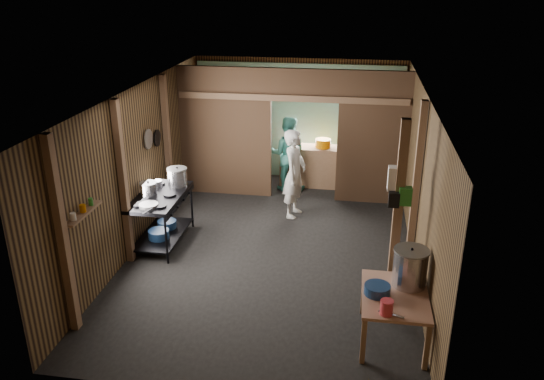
% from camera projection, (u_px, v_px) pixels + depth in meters
% --- Properties ---
extents(floor, '(4.50, 7.00, 0.00)m').
position_uv_depth(floor, '(274.00, 246.00, 9.10)').
color(floor, black).
rests_on(floor, ground).
extents(ceiling, '(4.50, 7.00, 0.00)m').
position_uv_depth(ceiling, '(274.00, 92.00, 8.13)').
color(ceiling, '#403D39').
rests_on(ceiling, ground).
extents(wall_back, '(4.50, 0.00, 2.60)m').
position_uv_depth(wall_back, '(299.00, 119.00, 11.82)').
color(wall_back, brown).
rests_on(wall_back, ground).
extents(wall_front, '(4.50, 0.00, 2.60)m').
position_uv_depth(wall_front, '(220.00, 294.00, 5.41)').
color(wall_front, brown).
rests_on(wall_front, ground).
extents(wall_left, '(0.00, 7.00, 2.60)m').
position_uv_depth(wall_left, '(139.00, 166.00, 8.95)').
color(wall_left, brown).
rests_on(wall_left, ground).
extents(wall_right, '(0.00, 7.00, 2.60)m').
position_uv_depth(wall_right, '(420.00, 182.00, 8.29)').
color(wall_right, brown).
rests_on(wall_right, ground).
extents(partition_left, '(1.85, 0.10, 2.60)m').
position_uv_depth(partition_left, '(225.00, 132.00, 10.83)').
color(partition_left, '#3F2D20').
rests_on(partition_left, floor).
extents(partition_right, '(1.35, 0.10, 2.60)m').
position_uv_depth(partition_right, '(373.00, 139.00, 10.40)').
color(partition_right, '#3F2D20').
rests_on(partition_right, floor).
extents(partition_header, '(1.30, 0.10, 0.60)m').
position_uv_depth(partition_header, '(305.00, 85.00, 10.22)').
color(partition_header, '#3F2D20').
rests_on(partition_header, wall_back).
extents(turquoise_panel, '(4.40, 0.06, 2.50)m').
position_uv_depth(turquoise_panel, '(298.00, 122.00, 11.79)').
color(turquoise_panel, '#74BFB1').
rests_on(turquoise_panel, wall_back).
extents(back_counter, '(1.20, 0.50, 0.85)m').
position_uv_depth(back_counter, '(309.00, 166.00, 11.60)').
color(back_counter, brown).
rests_on(back_counter, floor).
extents(wall_clock, '(0.20, 0.03, 0.20)m').
position_uv_depth(wall_clock, '(310.00, 93.00, 11.47)').
color(wall_clock, silver).
rests_on(wall_clock, wall_back).
extents(post_left_a, '(0.10, 0.12, 2.60)m').
position_uv_depth(post_left_a, '(62.00, 237.00, 6.55)').
color(post_left_a, brown).
rests_on(post_left_a, floor).
extents(post_left_b, '(0.10, 0.12, 2.60)m').
position_uv_depth(post_left_b, '(123.00, 184.00, 8.20)').
color(post_left_b, brown).
rests_on(post_left_b, floor).
extents(post_left_c, '(0.10, 0.12, 2.60)m').
position_uv_depth(post_left_c, '(167.00, 145.00, 10.04)').
color(post_left_c, brown).
rests_on(post_left_c, floor).
extents(post_right, '(0.10, 0.12, 2.60)m').
position_uv_depth(post_right, '(416.00, 186.00, 8.12)').
color(post_right, brown).
rests_on(post_right, floor).
extents(post_free, '(0.12, 0.12, 2.60)m').
position_uv_depth(post_free, '(397.00, 215.00, 7.16)').
color(post_free, brown).
rests_on(post_free, floor).
extents(cross_beam, '(4.40, 0.12, 0.12)m').
position_uv_depth(cross_beam, '(291.00, 98.00, 10.31)').
color(cross_beam, brown).
rests_on(cross_beam, wall_left).
extents(pan_lid_big, '(0.03, 0.34, 0.34)m').
position_uv_depth(pan_lid_big, '(148.00, 139.00, 9.18)').
color(pan_lid_big, gray).
rests_on(pan_lid_big, wall_left).
extents(pan_lid_small, '(0.03, 0.30, 0.30)m').
position_uv_depth(pan_lid_small, '(157.00, 138.00, 9.58)').
color(pan_lid_small, black).
rests_on(pan_lid_small, wall_left).
extents(wall_shelf, '(0.14, 0.80, 0.03)m').
position_uv_depth(wall_shelf, '(83.00, 213.00, 6.97)').
color(wall_shelf, brown).
rests_on(wall_shelf, wall_left).
extents(jar_white, '(0.07, 0.07, 0.10)m').
position_uv_depth(jar_white, '(73.00, 217.00, 6.72)').
color(jar_white, silver).
rests_on(jar_white, wall_shelf).
extents(jar_yellow, '(0.08, 0.08, 0.10)m').
position_uv_depth(jar_yellow, '(83.00, 208.00, 6.95)').
color(jar_yellow, '#CA6D01').
rests_on(jar_yellow, wall_shelf).
extents(jar_green, '(0.06, 0.06, 0.10)m').
position_uv_depth(jar_green, '(91.00, 202.00, 7.15)').
color(jar_green, '#287E29').
rests_on(jar_green, wall_shelf).
extents(bag_white, '(0.22, 0.15, 0.32)m').
position_uv_depth(bag_white, '(396.00, 179.00, 7.06)').
color(bag_white, silver).
rests_on(bag_white, post_free).
extents(bag_green, '(0.16, 0.12, 0.24)m').
position_uv_depth(bag_green, '(405.00, 196.00, 6.98)').
color(bag_green, '#287E29').
rests_on(bag_green, post_free).
extents(bag_black, '(0.14, 0.10, 0.20)m').
position_uv_depth(bag_black, '(394.00, 200.00, 7.00)').
color(bag_black, black).
rests_on(bag_black, post_free).
extents(gas_range, '(0.76, 1.47, 0.87)m').
position_uv_depth(gas_range, '(162.00, 219.00, 9.08)').
color(gas_range, black).
rests_on(gas_range, floor).
extents(prep_table, '(0.80, 1.09, 0.65)m').
position_uv_depth(prep_table, '(393.00, 317.00, 6.70)').
color(prep_table, '#A36E58').
rests_on(prep_table, floor).
extents(stove_pot_large, '(0.44, 0.44, 0.34)m').
position_uv_depth(stove_pot_large, '(177.00, 178.00, 9.25)').
color(stove_pot_large, '#B1B0B8').
rests_on(stove_pot_large, gas_range).
extents(stove_pot_med, '(0.31, 0.31, 0.24)m').
position_uv_depth(stove_pot_med, '(149.00, 189.00, 8.89)').
color(stove_pot_med, '#B1B0B8').
rests_on(stove_pot_med, gas_range).
extents(stove_saucepan, '(0.18, 0.18, 0.11)m').
position_uv_depth(stove_saucepan, '(157.00, 184.00, 9.25)').
color(stove_saucepan, '#B1B0B8').
rests_on(stove_saucepan, gas_range).
extents(frying_pan, '(0.44, 0.58, 0.07)m').
position_uv_depth(frying_pan, '(149.00, 205.00, 8.47)').
color(frying_pan, gray).
rests_on(frying_pan, gas_range).
extents(blue_tub_front, '(0.35, 0.35, 0.14)m').
position_uv_depth(blue_tub_front, '(159.00, 234.00, 8.99)').
color(blue_tub_front, navy).
rests_on(blue_tub_front, gas_range).
extents(blue_tub_back, '(0.32, 0.32, 0.13)m').
position_uv_depth(blue_tub_back, '(167.00, 224.00, 9.37)').
color(blue_tub_back, navy).
rests_on(blue_tub_back, gas_range).
extents(stock_pot, '(0.52, 0.52, 0.51)m').
position_uv_depth(stock_pot, '(410.00, 268.00, 6.70)').
color(stock_pot, '#B1B0B8').
rests_on(stock_pot, prep_table).
extents(wash_basin, '(0.39, 0.39, 0.12)m').
position_uv_depth(wash_basin, '(377.00, 289.00, 6.58)').
color(wash_basin, navy).
rests_on(wash_basin, prep_table).
extents(pink_bucket, '(0.15, 0.15, 0.18)m').
position_uv_depth(pink_bucket, '(387.00, 307.00, 6.17)').
color(pink_bucket, '#BE313C').
rests_on(pink_bucket, prep_table).
extents(knife, '(0.30, 0.13, 0.01)m').
position_uv_depth(knife, '(391.00, 314.00, 6.19)').
color(knife, '#B1B0B8').
rests_on(knife, prep_table).
extents(yellow_tub, '(0.32, 0.32, 0.18)m').
position_uv_depth(yellow_tub, '(323.00, 143.00, 11.37)').
color(yellow_tub, '#CA6D01').
rests_on(yellow_tub, back_counter).
extents(red_cup, '(0.13, 0.13, 0.16)m').
position_uv_depth(red_cup, '(293.00, 142.00, 11.47)').
color(red_cup, '#C2002A').
rests_on(red_cup, back_counter).
extents(cook, '(0.51, 0.67, 1.66)m').
position_uv_depth(cook, '(295.00, 174.00, 9.98)').
color(cook, silver).
rests_on(cook, floor).
extents(worker_back, '(0.80, 0.64, 1.57)m').
position_uv_depth(worker_back, '(287.00, 154.00, 11.22)').
color(worker_back, teal).
rests_on(worker_back, floor).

